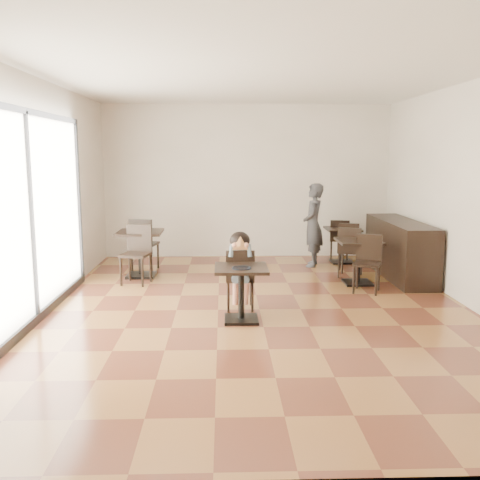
{
  "coord_description": "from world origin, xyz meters",
  "views": [
    {
      "loc": [
        -0.51,
        -7.3,
        2.19
      ],
      "look_at": [
        -0.28,
        -0.01,
        1.0
      ],
      "focal_mm": 40.0,
      "sensor_mm": 36.0,
      "label": 1
    }
  ],
  "objects_px": {
    "cafe_table_mid": "(358,262)",
    "chair_left_b": "(135,255)",
    "chair_back_a": "(339,240)",
    "chair_mid_b": "(367,264)",
    "child_chair": "(240,279)",
    "cafe_table_left": "(141,254)",
    "chair_back_b": "(349,247)",
    "cafe_table_back": "(342,245)",
    "adult_patron": "(313,225)",
    "child_table": "(241,294)",
    "child": "(240,271)",
    "chair_mid_a": "(351,252)",
    "chair_left_a": "(145,244)"
  },
  "relations": [
    {
      "from": "cafe_table_mid",
      "to": "chair_left_b",
      "type": "distance_m",
      "value": 3.76
    },
    {
      "from": "chair_back_a",
      "to": "chair_mid_b",
      "type": "bearing_deg",
      "value": 99.5
    },
    {
      "from": "child_chair",
      "to": "cafe_table_left",
      "type": "height_order",
      "value": "child_chair"
    },
    {
      "from": "chair_back_b",
      "to": "cafe_table_back",
      "type": "bearing_deg",
      "value": 102.26
    },
    {
      "from": "chair_mid_b",
      "to": "chair_back_a",
      "type": "xyz_separation_m",
      "value": [
        0.13,
        2.59,
        -0.03
      ]
    },
    {
      "from": "child_chair",
      "to": "chair_back_a",
      "type": "height_order",
      "value": "child_chair"
    },
    {
      "from": "cafe_table_mid",
      "to": "chair_mid_b",
      "type": "xyz_separation_m",
      "value": [
        -0.0,
        -0.55,
        0.08
      ]
    },
    {
      "from": "chair_back_b",
      "to": "chair_mid_b",
      "type": "bearing_deg",
      "value": -81.77
    },
    {
      "from": "child_chair",
      "to": "chair_left_b",
      "type": "height_order",
      "value": "chair_left_b"
    },
    {
      "from": "adult_patron",
      "to": "cafe_table_back",
      "type": "height_order",
      "value": "adult_patron"
    },
    {
      "from": "child_table",
      "to": "chair_back_b",
      "type": "xyz_separation_m",
      "value": [
        2.17,
        3.19,
        0.06
      ]
    },
    {
      "from": "child_table",
      "to": "child",
      "type": "distance_m",
      "value": 0.58
    },
    {
      "from": "cafe_table_back",
      "to": "chair_mid_a",
      "type": "xyz_separation_m",
      "value": [
        -0.13,
        -1.22,
        0.1
      ]
    },
    {
      "from": "child_chair",
      "to": "chair_back_b",
      "type": "height_order",
      "value": "child_chair"
    },
    {
      "from": "cafe_table_mid",
      "to": "chair_left_a",
      "type": "distance_m",
      "value": 3.95
    },
    {
      "from": "cafe_table_left",
      "to": "chair_mid_a",
      "type": "distance_m",
      "value": 3.75
    },
    {
      "from": "cafe_table_mid",
      "to": "chair_mid_a",
      "type": "relative_size",
      "value": 0.83
    },
    {
      "from": "adult_patron",
      "to": "chair_left_a",
      "type": "height_order",
      "value": "adult_patron"
    },
    {
      "from": "child",
      "to": "chair_back_b",
      "type": "height_order",
      "value": "child"
    },
    {
      "from": "cafe_table_left",
      "to": "cafe_table_back",
      "type": "xyz_separation_m",
      "value": [
        3.88,
        1.1,
        -0.06
      ]
    },
    {
      "from": "child",
      "to": "chair_back_a",
      "type": "distance_m",
      "value": 4.08
    },
    {
      "from": "child_table",
      "to": "adult_patron",
      "type": "bearing_deg",
      "value": 66.2
    },
    {
      "from": "child_chair",
      "to": "chair_back_b",
      "type": "xyz_separation_m",
      "value": [
        2.17,
        2.64,
        -0.01
      ]
    },
    {
      "from": "chair_mid_a",
      "to": "chair_left_b",
      "type": "bearing_deg",
      "value": 29.44
    },
    {
      "from": "chair_back_a",
      "to": "child",
      "type": "bearing_deg",
      "value": 70.2
    },
    {
      "from": "child_chair",
      "to": "child",
      "type": "xyz_separation_m",
      "value": [
        0.0,
        0.0,
        0.11
      ]
    },
    {
      "from": "cafe_table_back",
      "to": "adult_patron",
      "type": "bearing_deg",
      "value": -155.22
    },
    {
      "from": "adult_patron",
      "to": "chair_left_b",
      "type": "bearing_deg",
      "value": -54.99
    },
    {
      "from": "child_chair",
      "to": "cafe_table_mid",
      "type": "height_order",
      "value": "child_chair"
    },
    {
      "from": "child_table",
      "to": "cafe_table_back",
      "type": "relative_size",
      "value": 1.03
    },
    {
      "from": "chair_back_b",
      "to": "cafe_table_left",
      "type": "bearing_deg",
      "value": -159.61
    },
    {
      "from": "child_table",
      "to": "child_chair",
      "type": "bearing_deg",
      "value": 90.0
    },
    {
      "from": "adult_patron",
      "to": "chair_mid_a",
      "type": "xyz_separation_m",
      "value": [
        0.52,
        -0.92,
        -0.36
      ]
    },
    {
      "from": "cafe_table_mid",
      "to": "chair_back_a",
      "type": "xyz_separation_m",
      "value": [
        0.13,
        2.04,
        0.05
      ]
    },
    {
      "from": "cafe_table_mid",
      "to": "chair_left_b",
      "type": "bearing_deg",
      "value": 178.15
    },
    {
      "from": "chair_mid_b",
      "to": "chair_back_a",
      "type": "bearing_deg",
      "value": 110.16
    },
    {
      "from": "cafe_table_left",
      "to": "chair_mid_b",
      "type": "distance_m",
      "value": 3.95
    },
    {
      "from": "chair_mid_b",
      "to": "chair_back_b",
      "type": "xyz_separation_m",
      "value": [
        0.13,
        1.77,
        -0.03
      ]
    },
    {
      "from": "cafe_table_back",
      "to": "chair_mid_a",
      "type": "relative_size",
      "value": 0.78
    },
    {
      "from": "child_chair",
      "to": "chair_mid_a",
      "type": "bearing_deg",
      "value": -136.1
    },
    {
      "from": "chair_left_a",
      "to": "chair_left_b",
      "type": "xyz_separation_m",
      "value": [
        0.0,
        -1.1,
        0.0
      ]
    },
    {
      "from": "cafe_table_mid",
      "to": "chair_back_a",
      "type": "bearing_deg",
      "value": 86.5
    },
    {
      "from": "chair_back_b",
      "to": "chair_mid_a",
      "type": "bearing_deg",
      "value": -88.24
    },
    {
      "from": "cafe_table_mid",
      "to": "chair_back_b",
      "type": "height_order",
      "value": "chair_back_b"
    },
    {
      "from": "cafe_table_mid",
      "to": "child_chair",
      "type": "bearing_deg",
      "value": -145.28
    },
    {
      "from": "chair_left_b",
      "to": "cafe_table_mid",
      "type": "bearing_deg",
      "value": 10.78
    },
    {
      "from": "chair_left_a",
      "to": "chair_back_b",
      "type": "xyz_separation_m",
      "value": [
        3.88,
        0.0,
        -0.07
      ]
    },
    {
      "from": "cafe_table_left",
      "to": "chair_back_a",
      "type": "relative_size",
      "value": 0.97
    },
    {
      "from": "child_chair",
      "to": "cafe_table_back",
      "type": "height_order",
      "value": "child_chair"
    },
    {
      "from": "chair_mid_b",
      "to": "chair_left_b",
      "type": "height_order",
      "value": "chair_left_b"
    }
  ]
}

